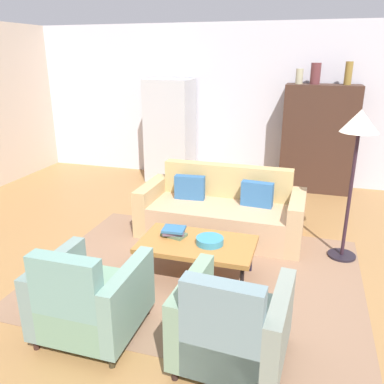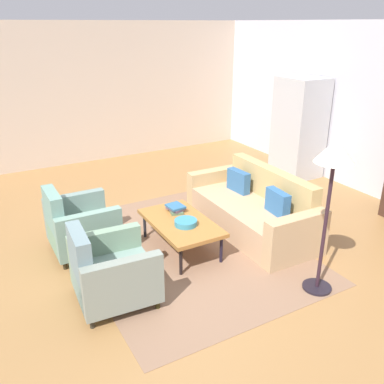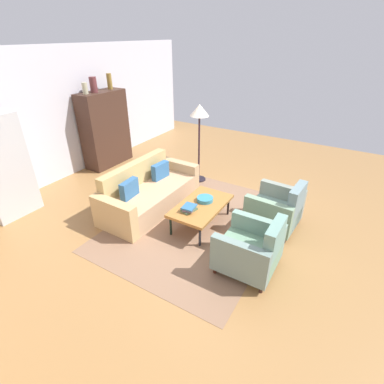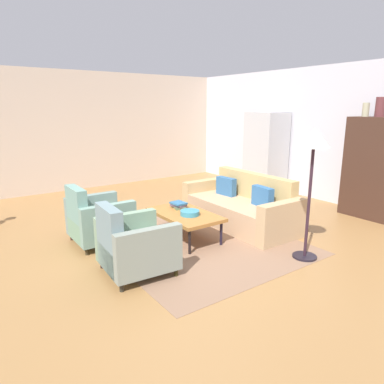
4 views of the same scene
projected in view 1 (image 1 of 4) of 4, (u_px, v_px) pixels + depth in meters
name	position (u px, v px, depth m)	size (l,w,h in m)	color
ground_plane	(208.00, 282.00, 4.16)	(10.69, 10.69, 0.00)	#9B6F3F
wall_back	(262.00, 105.00, 7.15)	(8.91, 0.12, 2.80)	silver
area_rug	(198.00, 274.00, 4.31)	(3.40, 2.60, 0.01)	#87654D
couch	(222.00, 212.00, 5.24)	(2.11, 0.93, 0.86)	tan
coffee_table	(197.00, 245.00, 4.14)	(1.20, 0.70, 0.41)	black
armchair_left	(88.00, 301.00, 3.26)	(0.80, 0.80, 0.88)	#3B1B11
armchair_right	(231.00, 328.00, 2.93)	(0.85, 0.85, 0.88)	#2E2717
fruit_bowl	(210.00, 241.00, 4.08)	(0.28, 0.28, 0.07)	teal
book_stack	(174.00, 232.00, 4.25)	(0.29, 0.22, 0.09)	#536C4F
cabinet	(318.00, 139.00, 6.72)	(1.20, 0.51, 1.80)	#3D261C
vase_tall	(299.00, 76.00, 6.49)	(0.12, 0.12, 0.24)	#B2AF8C
vase_round	(316.00, 74.00, 6.41)	(0.16, 0.16, 0.33)	brown
vase_small	(348.00, 73.00, 6.27)	(0.12, 0.12, 0.36)	olive
refrigerator	(170.00, 131.00, 7.34)	(0.80, 0.73, 1.85)	#B7BABF
floor_lamp	(358.00, 136.00, 4.20)	(0.40, 0.40, 1.72)	black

